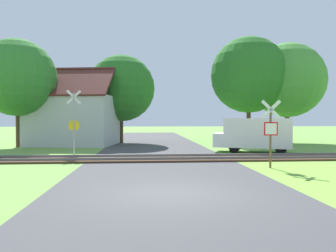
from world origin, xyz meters
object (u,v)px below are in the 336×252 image
Objects in this scene: crossing_sign_far at (74,120)px; tree_far at (287,80)px; house at (75,119)px; tree_right at (249,75)px; tree_left at (17,78)px; mail_truck at (255,134)px; tree_center at (122,88)px; stop_sign_near at (271,130)px.

crossing_sign_far is 19.98m from tree_far.
house is 0.82× the size of tree_right.
tree_left is (-3.88, -2.32, 3.14)m from house.
mail_truck is (13.08, -7.29, -0.99)m from house.
stop_sign_near is at bearing -64.31° from tree_center.
crossing_sign_far is (-9.87, 5.77, 0.44)m from stop_sign_near.
tree_far is (7.49, 14.98, 4.01)m from stop_sign_near.
tree_center is at bearing 172.44° from tree_right.
stop_sign_near is 0.78× the size of crossing_sign_far.
stop_sign_near is 0.59× the size of mail_truck.
tree_left is at bearing 119.56° from crossing_sign_far.
tree_far is at bearing -108.10° from stop_sign_near.
crossing_sign_far is 0.43× the size of tree_far.
stop_sign_near is 18.11m from tree_center.
tree_far reaches higher than crossing_sign_far.
tree_left reaches higher than tree_center.
tree_right is at bearing -173.25° from tree_far.
house is at bearing -176.99° from tree_far.
tree_left is at bearing -171.75° from tree_far.
tree_far is (17.36, 9.22, 3.57)m from crossing_sign_far.
mail_truck is (11.46, 0.93, -0.92)m from crossing_sign_far.
house is 0.94× the size of tree_left.
crossing_sign_far is at bearing -21.83° from stop_sign_near.
tree_far is 3.82m from tree_right.
mail_truck is at bearing -94.87° from stop_sign_near.
house is 0.85× the size of tree_far.
tree_right is at bearing 19.42° from crossing_sign_far.
house is (-1.62, 8.22, 0.06)m from crossing_sign_far.
tree_right is at bearing -95.88° from stop_sign_near.
tree_far reaches higher than tree_center.
mail_truck is at bearing -16.34° from tree_left.
crossing_sign_far is 0.49× the size of tree_center.
tree_right is 1.82× the size of mail_truck.
tree_right is at bearing 8.55° from tree_left.
mail_truck is at bearing -125.46° from tree_far.
house is (-11.49, 13.98, 0.50)m from stop_sign_near.
tree_left reaches higher than stop_sign_near.
mail_truck is (16.96, -4.97, -4.12)m from tree_left.
tree_center is at bearing -55.85° from stop_sign_near.
house is at bearing -177.92° from tree_right.
house is 0.97× the size of tree_center.
crossing_sign_far is 10.89m from tree_center.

